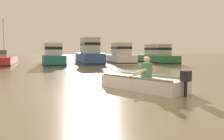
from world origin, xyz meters
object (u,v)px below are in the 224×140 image
at_px(moored_boat_teal, 53,57).
at_px(moored_boat_blue, 89,54).
at_px(rowboat_with_person, 142,82).
at_px(moored_boat_green, 155,56).
at_px(moored_boat_white, 120,56).
at_px(moored_boat_red, 5,61).

xyz_separation_m(moored_boat_teal, moored_boat_blue, (3.42, 0.23, 0.19)).
distance_m(rowboat_with_person, moored_boat_teal, 14.84).
height_order(moored_boat_blue, moored_boat_green, moored_boat_blue).
bearing_deg(moored_boat_blue, moored_boat_white, 3.42).
bearing_deg(moored_boat_green, moored_boat_red, 176.84).
xyz_separation_m(rowboat_with_person, moored_boat_blue, (1.29, 14.90, 0.68)).
bearing_deg(moored_boat_red, moored_boat_blue, -5.54).
relative_size(rowboat_with_person, moored_boat_blue, 0.60).
xyz_separation_m(rowboat_with_person, moored_boat_green, (8.32, 14.83, 0.47)).
bearing_deg(moored_boat_red, moored_boat_green, -3.16).
xyz_separation_m(rowboat_with_person, moored_boat_teal, (-2.13, 14.68, 0.48)).
relative_size(moored_boat_teal, moored_boat_blue, 1.10).
distance_m(moored_boat_teal, moored_boat_green, 10.45).
bearing_deg(moored_boat_red, rowboat_with_person, -68.18).
distance_m(moored_boat_red, moored_boat_teal, 4.26).
xyz_separation_m(moored_boat_blue, moored_boat_white, (3.24, 0.19, -0.17)).
distance_m(rowboat_with_person, moored_boat_blue, 14.97).
bearing_deg(moored_boat_white, moored_boat_red, 177.15).
relative_size(moored_boat_red, moored_boat_green, 0.89).
height_order(moored_boat_teal, moored_boat_green, moored_boat_teal).
height_order(moored_boat_blue, moored_boat_white, moored_boat_blue).
distance_m(moored_boat_red, moored_boat_green, 14.61).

